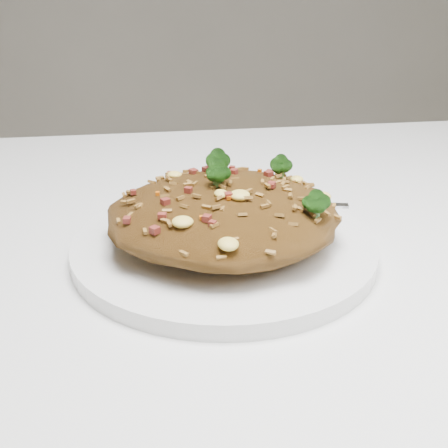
{
  "coord_description": "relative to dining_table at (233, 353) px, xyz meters",
  "views": [
    {
      "loc": [
        -0.07,
        -0.45,
        1.0
      ],
      "look_at": [
        -0.01,
        0.02,
        0.78
      ],
      "focal_mm": 50.0,
      "sensor_mm": 36.0,
      "label": 1
    }
  ],
  "objects": [
    {
      "name": "fried_rice",
      "position": [
        -0.01,
        0.02,
        0.14
      ],
      "size": [
        0.19,
        0.18,
        0.07
      ],
      "color": "brown",
      "rests_on": "plate"
    },
    {
      "name": "dining_table",
      "position": [
        0.0,
        0.0,
        0.0
      ],
      "size": [
        1.2,
        0.8,
        0.75
      ],
      "color": "white",
      "rests_on": "ground"
    },
    {
      "name": "plate",
      "position": [
        -0.01,
        0.02,
        0.1
      ],
      "size": [
        0.26,
        0.26,
        0.01
      ],
      "primitive_type": "cylinder",
      "color": "white",
      "rests_on": "dining_table"
    },
    {
      "name": "fork",
      "position": [
        0.05,
        0.08,
        0.11
      ],
      "size": [
        0.16,
        0.04,
        0.0
      ],
      "rotation": [
        0.0,
        0.0,
        -0.18
      ],
      "color": "silver",
      "rests_on": "plate"
    }
  ]
}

